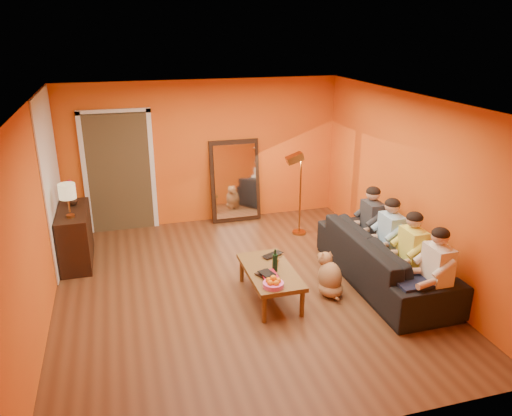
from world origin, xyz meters
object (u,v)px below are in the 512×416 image
object	(u,v)px
table_lamp	(68,201)
laptop	(275,256)
sofa	(384,258)
dog	(330,274)
wine_bottle	(275,260)
vase	(72,200)
sideboard	(75,236)
mirror_frame	(235,181)
coffee_table	(270,284)
person_far_left	(436,274)
person_mid_right	(390,239)
floor_lamp	(300,195)
person_far_right	(372,225)
tumbler	(276,262)
person_mid_left	(412,255)

from	to	relation	value
table_lamp	laptop	size ratio (longest dim) A/B	1.57
sofa	dog	bearing A→B (deg)	96.87
laptop	dog	bearing A→B (deg)	-62.35
wine_bottle	vase	distance (m)	3.41
sideboard	mirror_frame	bearing A→B (deg)	21.16
sideboard	coffee_table	size ratio (longest dim) A/B	0.97
coffee_table	person_far_left	distance (m)	2.12
dog	laptop	bearing A→B (deg)	156.74
person_mid_right	floor_lamp	bearing A→B (deg)	109.34
sofa	person_far_left	xyz separation A→B (m)	(0.13, -1.00, 0.24)
person_far_right	laptop	world-z (taller)	person_far_right
tumbler	sideboard	bearing A→B (deg)	146.78
mirror_frame	person_mid_right	distance (m)	3.28
dog	person_mid_right	distance (m)	1.07
mirror_frame	wine_bottle	size ratio (longest dim) A/B	4.90
dog	tumbler	bearing A→B (deg)	174.18
floor_lamp	person_far_left	world-z (taller)	floor_lamp
table_lamp	wine_bottle	bearing A→B (deg)	-31.91
table_lamp	tumbler	distance (m)	3.11
floor_lamp	table_lamp	bearing A→B (deg)	-169.16
floor_lamp	coffee_table	bearing A→B (deg)	-115.67
person_mid_left	wine_bottle	distance (m)	1.82
laptop	person_far_right	bearing A→B (deg)	-15.91
mirror_frame	table_lamp	world-z (taller)	mirror_frame
sideboard	vase	size ratio (longest dim) A/B	6.74
table_lamp	person_mid_left	size ratio (longest dim) A/B	0.42
person_far_right	laptop	size ratio (longest dim) A/B	3.75
person_far_left	person_mid_left	world-z (taller)	same
person_far_left	tumbler	bearing A→B (deg)	146.18
person_mid_right	person_far_left	bearing A→B (deg)	-90.00
table_lamp	tumbler	world-z (taller)	table_lamp
sideboard	sofa	world-z (taller)	sideboard
table_lamp	person_mid_left	xyz separation A→B (m)	(4.37, -2.04, -0.49)
mirror_frame	person_mid_left	world-z (taller)	mirror_frame
vase	floor_lamp	bearing A→B (deg)	-2.33
coffee_table	wine_bottle	xyz separation A→B (m)	(0.05, -0.05, 0.37)
tumbler	floor_lamp	bearing A→B (deg)	60.78
floor_lamp	tumbler	bearing A→B (deg)	-114.52
person_mid_left	person_far_right	world-z (taller)	same
mirror_frame	tumbler	xyz separation A→B (m)	(-0.12, -2.83, -0.30)
coffee_table	person_far_right	xyz separation A→B (m)	(1.82, 0.63, 0.40)
table_lamp	vase	size ratio (longest dim) A/B	2.91
floor_lamp	laptop	world-z (taller)	floor_lamp
sofa	coffee_table	xyz separation A→B (m)	(-1.69, 0.02, -0.16)
person_far_right	table_lamp	bearing A→B (deg)	167.89
sideboard	laptop	distance (m)	3.13
coffee_table	tumbler	size ratio (longest dim) A/B	13.49
laptop	tumbler	bearing A→B (deg)	-130.36
tumbler	laptop	world-z (taller)	tumbler
laptop	coffee_table	bearing A→B (deg)	-142.95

